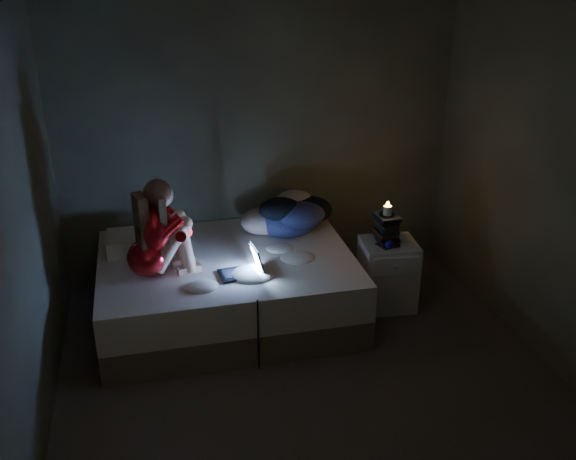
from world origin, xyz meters
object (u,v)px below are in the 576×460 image
object	(u,v)px
woman	(145,231)
phone	(385,246)
bed	(228,287)
nightstand	(387,274)
laptop	(240,261)
candle	(387,209)

from	to	relation	value
woman	phone	xyz separation A→B (m)	(1.93, 0.01, -0.34)
bed	nightstand	size ratio (longest dim) A/B	3.40
bed	laptop	world-z (taller)	laptop
bed	nightstand	bearing A→B (deg)	-5.32
laptop	phone	xyz separation A→B (m)	(1.24, 0.14, -0.07)
woman	laptop	bearing A→B (deg)	-25.20
nightstand	phone	size ratio (longest dim) A/B	4.33
nightstand	laptop	bearing A→B (deg)	-166.09
woman	nightstand	bearing A→B (deg)	-12.20
nightstand	phone	bearing A→B (deg)	-132.48
laptop	candle	size ratio (longest dim) A/B	4.13
bed	phone	xyz separation A→B (m)	(1.31, -0.19, 0.33)
laptop	candle	world-z (taller)	candle
nightstand	candle	xyz separation A→B (m)	(-0.03, 0.02, 0.61)
candle	laptop	bearing A→B (deg)	-170.07
candle	phone	xyz separation A→B (m)	(-0.04, -0.08, -0.30)
woman	candle	bearing A→B (deg)	-11.71
woman	candle	distance (m)	1.97
woman	bed	bearing A→B (deg)	3.78
bed	phone	size ratio (longest dim) A/B	14.73
woman	phone	world-z (taller)	woman
nightstand	phone	distance (m)	0.32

